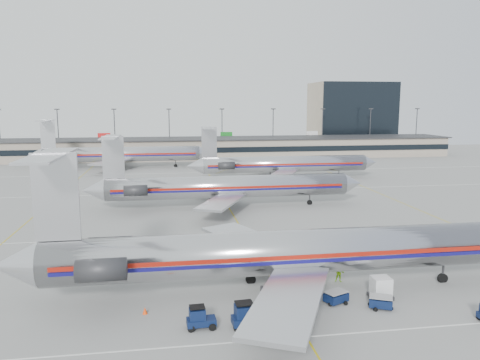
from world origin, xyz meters
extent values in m
plane|color=gray|center=(0.00, 0.00, 0.00)|extent=(260.00, 260.00, 0.00)
cube|color=silver|center=(0.00, 10.00, 0.01)|extent=(160.00, 0.15, 0.02)
cube|color=gray|center=(0.00, 98.00, 3.00)|extent=(160.00, 16.00, 6.00)
cube|color=black|center=(0.00, 89.90, 3.20)|extent=(160.00, 0.20, 1.60)
cube|color=#2D2D30|center=(0.00, 98.00, 6.10)|extent=(162.00, 17.00, 0.30)
cylinder|color=#38383D|center=(-63.00, 112.00, 7.50)|extent=(0.30, 0.30, 15.00)
cylinder|color=#38383D|center=(-45.00, 112.00, 7.50)|extent=(0.30, 0.30, 15.00)
cube|color=#2D2D30|center=(-45.00, 112.00, 15.10)|extent=(1.60, 0.40, 0.35)
cylinder|color=#38383D|center=(-27.00, 112.00, 7.50)|extent=(0.30, 0.30, 15.00)
cube|color=#2D2D30|center=(-27.00, 112.00, 15.10)|extent=(1.60, 0.40, 0.35)
cylinder|color=#38383D|center=(-9.00, 112.00, 7.50)|extent=(0.30, 0.30, 15.00)
cube|color=#2D2D30|center=(-9.00, 112.00, 15.10)|extent=(1.60, 0.40, 0.35)
cylinder|color=#38383D|center=(9.00, 112.00, 7.50)|extent=(0.30, 0.30, 15.00)
cube|color=#2D2D30|center=(9.00, 112.00, 15.10)|extent=(1.60, 0.40, 0.35)
cylinder|color=#38383D|center=(27.00, 112.00, 7.50)|extent=(0.30, 0.30, 15.00)
cube|color=#2D2D30|center=(27.00, 112.00, 15.10)|extent=(1.60, 0.40, 0.35)
cylinder|color=#38383D|center=(45.00, 112.00, 7.50)|extent=(0.30, 0.30, 15.00)
cube|color=#2D2D30|center=(45.00, 112.00, 15.10)|extent=(1.60, 0.40, 0.35)
cylinder|color=#38383D|center=(63.00, 112.00, 7.50)|extent=(0.30, 0.30, 15.00)
cube|color=#2D2D30|center=(63.00, 112.00, 15.10)|extent=(1.60, 0.40, 0.35)
cylinder|color=#38383D|center=(81.00, 112.00, 7.50)|extent=(0.30, 0.30, 15.00)
cube|color=#2D2D30|center=(81.00, 112.00, 15.10)|extent=(1.60, 0.40, 0.35)
cube|color=tan|center=(62.00, 128.00, 12.50)|extent=(30.00, 20.00, 25.00)
cylinder|color=#B8B8BC|center=(1.02, -9.70, 3.75)|extent=(42.81, 3.96, 3.96)
cone|color=silver|center=(-22.31, -9.70, 3.75)|extent=(3.85, 3.96, 3.96)
cube|color=#9A150B|center=(1.02, -11.68, 3.91)|extent=(40.67, 0.05, 0.37)
cube|color=#100D5C|center=(1.02, -11.68, 3.48)|extent=(40.67, 0.05, 0.30)
cube|color=silver|center=(-1.12, -2.20, 2.68)|extent=(9.95, 14.51, 0.34)
cube|color=silver|center=(-1.12, -17.19, 2.68)|extent=(9.95, 14.51, 0.34)
cube|color=silver|center=(-18.78, -9.70, 9.36)|extent=(3.64, 0.27, 7.28)
cube|color=silver|center=(-19.10, -9.70, 12.79)|extent=(2.57, 11.24, 0.19)
cylinder|color=#2D2D30|center=(-15.04, -6.65, 4.07)|extent=(3.85, 1.82, 1.82)
cylinder|color=#2D2D30|center=(-15.04, -12.75, 4.07)|extent=(3.85, 1.82, 1.82)
cylinder|color=#2D2D30|center=(16.00, -9.70, 0.88)|extent=(0.21, 0.21, 1.77)
cylinder|color=#2D2D30|center=(-2.19, -12.26, 0.88)|extent=(0.21, 0.21, 1.77)
cylinder|color=#2D2D30|center=(-2.19, -7.13, 0.88)|extent=(0.21, 0.21, 1.77)
cylinder|color=black|center=(16.00, -9.70, 0.37)|extent=(0.96, 0.32, 0.96)
cylinder|color=#B8B8BC|center=(0.07, 25.94, 3.44)|extent=(39.36, 3.64, 3.64)
cone|color=#B8B8BC|center=(21.32, 25.94, 3.44)|extent=(3.15, 3.64, 3.64)
cone|color=silver|center=(-21.39, 25.94, 3.44)|extent=(3.54, 3.64, 3.64)
cube|color=#9A150B|center=(0.07, 24.11, 3.59)|extent=(37.39, 0.05, 0.34)
cube|color=#100D5C|center=(0.07, 24.11, 3.20)|extent=(37.39, 0.05, 0.28)
cube|color=silver|center=(-1.90, 32.83, 2.46)|extent=(9.15, 13.34, 0.31)
cube|color=silver|center=(-1.90, 19.05, 2.46)|extent=(9.15, 13.34, 0.31)
cube|color=silver|center=(-18.14, 25.94, 8.61)|extent=(3.35, 0.25, 6.69)
cube|color=silver|center=(-18.43, 25.94, 11.76)|extent=(2.36, 10.33, 0.18)
cylinder|color=#2D2D30|center=(-14.69, 28.74, 3.74)|extent=(3.54, 1.67, 1.67)
cylinder|color=#2D2D30|center=(-14.69, 23.14, 3.74)|extent=(3.54, 1.67, 1.67)
cylinder|color=#2D2D30|center=(13.84, 25.94, 0.81)|extent=(0.20, 0.20, 1.62)
cylinder|color=#2D2D30|center=(-2.89, 23.58, 0.81)|extent=(0.20, 0.20, 1.62)
cylinder|color=#2D2D30|center=(-2.89, 28.30, 0.81)|extent=(0.20, 0.20, 1.62)
cylinder|color=black|center=(13.84, 25.94, 0.34)|extent=(0.89, 0.30, 0.89)
cylinder|color=#B8B8BC|center=(16.43, 52.92, 3.43)|extent=(37.22, 3.62, 3.62)
cone|color=#B8B8BC|center=(36.61, 52.92, 3.43)|extent=(3.13, 3.62, 3.62)
cone|color=silver|center=(-3.94, 52.92, 3.43)|extent=(3.53, 3.62, 3.62)
cube|color=#9A150B|center=(16.43, 51.10, 3.57)|extent=(35.36, 0.05, 0.34)
cube|color=#100D5C|center=(16.43, 51.10, 3.18)|extent=(35.36, 0.05, 0.27)
cube|color=silver|center=(14.47, 59.78, 2.45)|extent=(9.11, 13.28, 0.31)
cube|color=silver|center=(14.47, 46.07, 2.45)|extent=(9.11, 13.28, 0.31)
cube|color=silver|center=(-0.71, 52.92, 8.57)|extent=(3.33, 0.24, 6.66)
cube|color=silver|center=(-1.00, 52.92, 11.70)|extent=(2.35, 10.28, 0.18)
cylinder|color=#2D2D30|center=(2.72, 55.71, 3.72)|extent=(3.53, 1.66, 1.66)
cylinder|color=#2D2D30|center=(2.72, 50.13, 3.72)|extent=(3.53, 1.66, 1.66)
cylinder|color=#2D2D30|center=(29.16, 52.92, 0.81)|extent=(0.20, 0.20, 1.62)
cylinder|color=#2D2D30|center=(13.49, 50.57, 0.81)|extent=(0.20, 0.20, 1.62)
cylinder|color=#2D2D30|center=(13.49, 55.27, 0.81)|extent=(0.20, 0.20, 1.62)
cylinder|color=black|center=(29.16, 52.92, 0.34)|extent=(0.88, 0.29, 0.88)
cylinder|color=#B8B8BC|center=(-21.45, 77.35, 3.71)|extent=(40.24, 3.92, 3.92)
cone|color=#B8B8BC|center=(0.36, 77.35, 3.71)|extent=(3.39, 3.92, 3.92)
cone|color=silver|center=(-43.48, 77.35, 3.71)|extent=(3.81, 3.92, 3.92)
cube|color=#9A150B|center=(-21.45, 75.38, 3.87)|extent=(38.23, 0.05, 0.37)
cube|color=#100D5C|center=(-21.45, 75.38, 3.44)|extent=(38.23, 0.05, 0.30)
cube|color=silver|center=(-23.57, 84.76, 2.65)|extent=(9.85, 14.36, 0.34)
cube|color=silver|center=(-23.57, 69.94, 2.65)|extent=(9.85, 14.36, 0.34)
cube|color=silver|center=(-39.99, 77.35, 9.27)|extent=(3.60, 0.26, 7.20)
cube|color=silver|center=(-40.30, 77.35, 12.65)|extent=(2.54, 11.12, 0.19)
cylinder|color=#2D2D30|center=(-36.28, 80.37, 4.02)|extent=(3.81, 1.80, 1.80)
cylinder|color=#2D2D30|center=(-36.28, 74.33, 4.02)|extent=(3.81, 1.80, 1.80)
cylinder|color=#2D2D30|center=(-7.69, 77.35, 0.87)|extent=(0.21, 0.21, 1.75)
cylinder|color=#2D2D30|center=(-24.63, 74.81, 0.87)|extent=(0.21, 0.21, 1.75)
cylinder|color=#2D2D30|center=(-24.63, 79.89, 0.87)|extent=(0.21, 0.21, 1.75)
cylinder|color=black|center=(-7.69, 77.35, 0.37)|extent=(0.95, 0.32, 0.95)
cube|color=#0A173A|center=(-7.49, -15.51, 0.55)|extent=(2.26, 1.22, 0.50)
cube|color=#0A173A|center=(-7.79, -15.51, 1.15)|extent=(1.26, 1.07, 0.90)
cube|color=black|center=(-7.79, -15.51, 1.75)|extent=(1.20, 1.01, 0.08)
cylinder|color=black|center=(-6.69, -15.01, 0.28)|extent=(0.56, 0.18, 0.56)
cylinder|color=black|center=(-6.69, -16.01, 0.28)|extent=(0.56, 0.18, 0.56)
cylinder|color=black|center=(-8.30, -15.01, 0.28)|extent=(0.56, 0.18, 0.56)
cylinder|color=black|center=(-8.30, -16.01, 0.28)|extent=(0.56, 0.18, 0.56)
cube|color=#0A173A|center=(-3.93, -15.94, 0.63)|extent=(2.61, 1.45, 0.57)
cube|color=#0A173A|center=(-4.28, -15.94, 1.32)|extent=(1.46, 1.25, 1.03)
cube|color=black|center=(-4.28, -15.94, 2.01)|extent=(1.40, 1.19, 0.09)
cylinder|color=black|center=(-3.01, -15.36, 0.32)|extent=(0.64, 0.21, 0.64)
cylinder|color=black|center=(-3.01, -16.51, 0.32)|extent=(0.64, 0.21, 0.64)
cylinder|color=black|center=(-4.85, -15.36, 0.32)|extent=(0.64, 0.21, 0.64)
cylinder|color=black|center=(-4.85, -16.51, 0.32)|extent=(0.64, 0.21, 0.64)
cylinder|color=black|center=(14.32, -17.41, 0.25)|extent=(0.50, 0.16, 0.50)
cube|color=#0A173A|center=(7.54, -14.26, 0.54)|extent=(2.21, 1.92, 0.68)
cube|color=gray|center=(7.54, -14.26, 1.02)|extent=(2.21, 1.92, 0.06)
cylinder|color=black|center=(8.22, -13.73, 0.18)|extent=(0.35, 0.14, 0.35)
cylinder|color=black|center=(8.22, -14.80, 0.18)|extent=(0.35, 0.14, 0.35)
cylinder|color=black|center=(6.86, -13.73, 0.18)|extent=(0.35, 0.14, 0.35)
cylinder|color=black|center=(6.86, -14.80, 0.18)|extent=(0.35, 0.14, 0.35)
cube|color=#0A173A|center=(4.22, -12.72, 0.54)|extent=(2.24, 1.95, 0.69)
cube|color=gray|center=(4.22, -12.72, 1.03)|extent=(2.24, 1.95, 0.06)
cylinder|color=black|center=(4.91, -12.18, 0.18)|extent=(0.35, 0.14, 0.35)
cylinder|color=black|center=(4.91, -13.26, 0.18)|extent=(0.35, 0.14, 0.35)
cylinder|color=black|center=(3.53, -12.18, 0.18)|extent=(0.35, 0.14, 0.35)
cylinder|color=black|center=(3.53, -13.26, 0.18)|extent=(0.35, 0.14, 0.35)
cube|color=#2D2D30|center=(8.38, -12.47, 0.26)|extent=(1.90, 1.59, 0.31)
cube|color=silver|center=(8.38, -12.47, 1.20)|extent=(1.58, 1.48, 1.56)
cylinder|color=black|center=(9.11, -11.85, 0.13)|extent=(0.25, 0.13, 0.25)
cylinder|color=black|center=(9.11, -13.10, 0.13)|extent=(0.25, 0.13, 0.25)
cylinder|color=black|center=(7.65, -11.85, 0.13)|extent=(0.25, 0.13, 0.25)
cylinder|color=black|center=(7.65, -13.10, 0.13)|extent=(0.25, 0.13, 0.25)
cube|color=gray|center=(1.72, -10.87, 0.44)|extent=(3.68, 1.93, 0.49)
cube|color=#2D2D30|center=(2.30, -10.87, 1.55)|extent=(3.65, 1.56, 1.25)
cylinder|color=black|center=(2.98, -10.34, 0.24)|extent=(0.49, 0.16, 0.49)
cylinder|color=black|center=(2.98, -11.41, 0.24)|extent=(0.49, 0.16, 0.49)
cylinder|color=black|center=(0.46, -10.34, 0.24)|extent=(0.49, 0.16, 0.49)
cylinder|color=black|center=(0.46, -11.41, 0.24)|extent=(0.49, 0.16, 0.49)
imported|color=#7EC912|center=(3.01, -8.38, 0.97)|extent=(0.74, 0.84, 1.94)
imported|color=#8DD814|center=(6.26, -8.13, 0.89)|extent=(1.01, 0.87, 1.77)
cone|color=#FF4008|center=(-11.85, -12.33, 0.28)|extent=(0.50, 0.50, 0.56)
camera|label=1|loc=(-9.69, -48.80, 16.87)|focal=35.00mm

